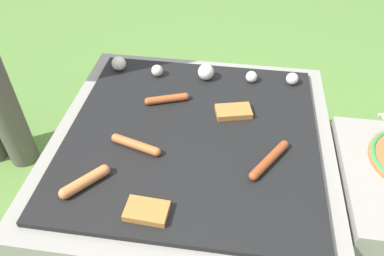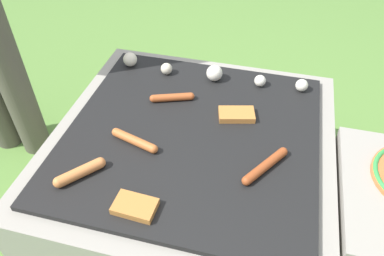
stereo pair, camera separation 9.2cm
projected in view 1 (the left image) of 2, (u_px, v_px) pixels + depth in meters
name	position (u px, v px, depth m)	size (l,w,h in m)	color
ground_plane	(192.00, 208.00, 1.46)	(14.00, 14.00, 0.00)	#567F38
grill	(192.00, 174.00, 1.32)	(0.89, 0.89, 0.40)	gray
sausage_front_center	(136.00, 145.00, 1.12)	(0.16, 0.07, 0.03)	#B7602D
sausage_back_left	(167.00, 99.00, 1.29)	(0.15, 0.07, 0.03)	#A34C23
sausage_mid_left	(269.00, 160.00, 1.08)	(0.12, 0.16, 0.03)	#93421E
sausage_front_left	(85.00, 181.00, 1.02)	(0.11, 0.13, 0.03)	#C6753D
bread_slice_left	(147.00, 211.00, 0.95)	(0.11, 0.08, 0.02)	#B27033
bread_slice_right	(233.00, 111.00, 1.24)	(0.13, 0.10, 0.02)	#B27033
mushroom_row	(194.00, 71.00, 1.39)	(0.70, 0.07, 0.06)	beige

